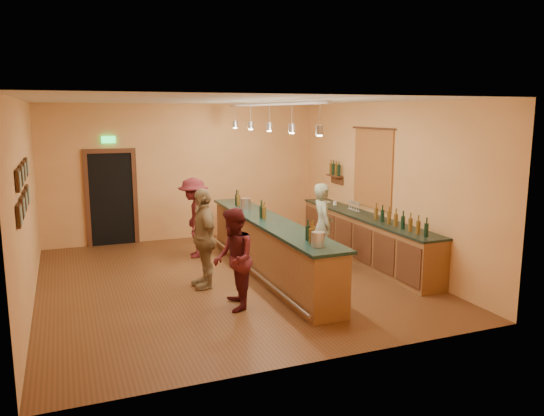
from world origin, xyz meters
name	(u,v)px	position (x,y,z in m)	size (l,w,h in m)	color
floor	(229,279)	(0.00, 0.00, 0.00)	(7.00, 7.00, 0.00)	#563318
ceiling	(226,100)	(0.00, 0.00, 3.20)	(6.50, 7.00, 0.02)	silver
wall_back	(185,172)	(0.00, 3.50, 1.60)	(6.50, 0.02, 3.20)	#D08B4E
wall_front	(315,235)	(0.00, -3.50, 1.60)	(6.50, 0.02, 3.20)	#D08B4E
wall_left	(26,204)	(-3.25, 0.00, 1.60)	(0.02, 7.00, 3.20)	#D08B4E
wall_right	(384,184)	(3.25, 0.00, 1.60)	(0.02, 7.00, 3.20)	#D08B4E
doorway	(111,196)	(-1.70, 3.47, 1.13)	(1.15, 0.09, 2.48)	black
tapestry	(373,169)	(3.23, 0.40, 1.85)	(0.03, 1.40, 1.60)	maroon
bottle_shelf	(335,171)	(3.17, 1.90, 1.67)	(0.17, 0.55, 0.54)	#472415
picture_grid	(24,188)	(-3.21, -0.75, 1.95)	(0.06, 2.20, 0.70)	#382111
back_counter	(365,237)	(2.97, 0.18, 0.49)	(0.60, 4.55, 1.27)	brown
tasting_bar	(269,243)	(0.80, 0.00, 0.61)	(0.73, 5.10, 1.38)	brown
pendant_track	(269,113)	(0.80, 0.00, 2.98)	(0.11, 4.60, 0.50)	silver
bartender	(323,226)	(1.94, 0.09, 0.83)	(0.61, 0.40, 1.66)	gray
customer_a	(234,259)	(-0.34, -1.42, 0.79)	(0.77, 0.60, 1.58)	#59191E
customer_b	(204,238)	(-0.51, -0.23, 0.87)	(1.02, 0.42, 1.74)	#997A51
customer_c	(194,218)	(-0.21, 1.76, 0.84)	(1.08, 0.62, 1.67)	#59191E
bar_stool	(287,232)	(1.39, 0.57, 0.65)	(0.39, 0.39, 0.79)	#9C7446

